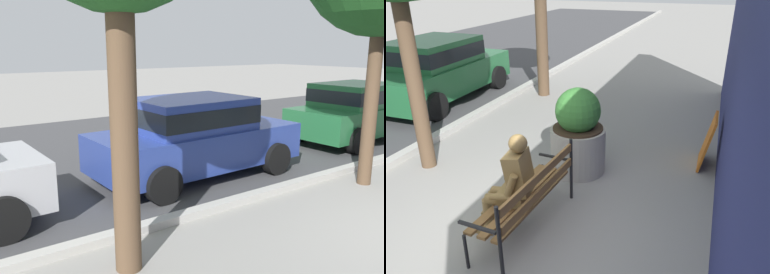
{
  "view_description": "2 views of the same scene",
  "coord_description": "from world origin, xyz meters",
  "views": [
    {
      "loc": [
        -5.64,
        -1.75,
        2.5
      ],
      "look_at": [
        -1.14,
        4.49,
        0.8
      ],
      "focal_mm": 38.4,
      "sensor_mm": 36.0,
      "label": 1
    },
    {
      "loc": [
        -3.2,
        -2.1,
        3.05
      ],
      "look_at": [
        1.98,
        -0.17,
        0.6
      ],
      "focal_mm": 34.88,
      "sensor_mm": 36.0,
      "label": 2
    }
  ],
  "objects": [
    {
      "name": "street_surface",
      "position": [
        0.0,
        7.5,
        0.0
      ],
      "size": [
        60.0,
        9.0,
        0.01
      ],
      "primitive_type": "cube",
      "color": "#424244",
      "rests_on": "ground"
    },
    {
      "name": "parked_car_blue",
      "position": [
        -1.08,
        4.49,
        0.84
      ],
      "size": [
        4.13,
        1.98,
        1.56
      ],
      "color": "navy",
      "rests_on": "ground"
    },
    {
      "name": "curb_stone",
      "position": [
        0.0,
        2.9,
        0.06
      ],
      "size": [
        60.0,
        0.2,
        0.12
      ],
      "primitive_type": "cube",
      "color": "#B2AFA8",
      "rests_on": "ground"
    },
    {
      "name": "parked_car_green",
      "position": [
        4.3,
        4.49,
        0.84
      ],
      "size": [
        4.13,
        1.98,
        1.56
      ],
      "color": "#236638",
      "rests_on": "ground"
    }
  ]
}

